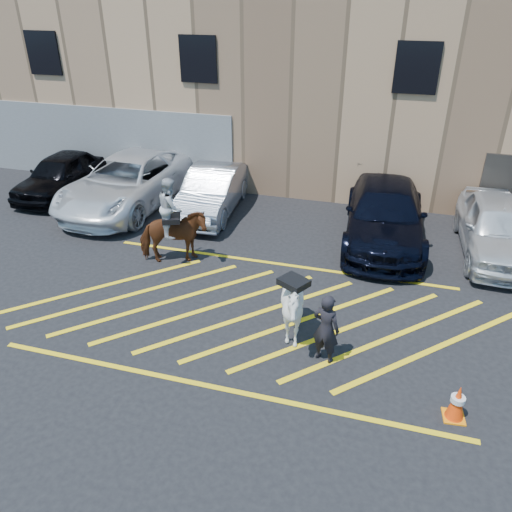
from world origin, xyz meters
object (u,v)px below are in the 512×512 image
(handler, at_px, (326,329))
(traffic_cone, at_px, (457,402))
(car_black_suv, at_px, (61,174))
(car_silver_sedan, at_px, (212,191))
(saddled_white, at_px, (293,308))
(car_white_pickup, at_px, (129,181))
(car_white_suv, at_px, (498,228))
(mounted_bay, at_px, (172,230))
(car_blue_suv, at_px, (385,213))

(handler, xyz_separation_m, traffic_cone, (2.49, -0.93, -0.41))
(car_black_suv, relative_size, handler, 2.77)
(car_silver_sedan, height_order, handler, handler)
(car_black_suv, distance_m, saddled_white, 11.62)
(saddled_white, bearing_deg, car_black_suv, 148.41)
(car_white_pickup, height_order, saddled_white, car_white_pickup)
(car_white_suv, distance_m, saddled_white, 7.19)
(saddled_white, bearing_deg, car_white_pickup, 140.33)
(car_black_suv, relative_size, car_white_pickup, 0.71)
(car_black_suv, bearing_deg, mounted_bay, -31.30)
(car_white_pickup, relative_size, car_white_suv, 1.30)
(car_white_pickup, height_order, mounted_bay, mounted_bay)
(car_blue_suv, height_order, mounted_bay, mounted_bay)
(car_blue_suv, xyz_separation_m, mounted_bay, (-5.45, -3.09, 0.18))
(car_silver_sedan, height_order, car_white_suv, car_white_suv)
(car_blue_suv, distance_m, mounted_bay, 6.27)
(handler, relative_size, saddled_white, 0.81)
(car_silver_sedan, distance_m, saddled_white, 7.27)
(car_silver_sedan, height_order, car_blue_suv, car_blue_suv)
(car_black_suv, bearing_deg, traffic_cone, -29.95)
(car_white_suv, xyz_separation_m, traffic_cone, (-1.42, -6.85, -0.44))
(car_blue_suv, bearing_deg, car_white_pickup, 174.94)
(car_blue_suv, distance_m, traffic_cone, 7.17)
(car_blue_suv, bearing_deg, saddled_white, -109.30)
(car_silver_sedan, bearing_deg, car_white_pickup, -179.54)
(handler, bearing_deg, car_silver_sedan, -36.46)
(car_white_pickup, relative_size, handler, 3.92)
(car_white_pickup, xyz_separation_m, handler, (7.80, -6.29, -0.07))
(car_silver_sedan, relative_size, car_white_suv, 0.95)
(car_black_suv, distance_m, car_blue_suv, 11.50)
(traffic_cone, bearing_deg, car_silver_sedan, 134.56)
(handler, bearing_deg, saddled_white, -14.12)
(car_black_suv, bearing_deg, car_white_pickup, -5.58)
(car_white_suv, xyz_separation_m, mounted_bay, (-8.55, -2.99, 0.19))
(traffic_cone, bearing_deg, car_white_pickup, 144.94)
(car_blue_suv, distance_m, car_white_suv, 3.10)
(mounted_bay, bearing_deg, car_white_suv, 19.27)
(car_white_suv, bearing_deg, car_white_pickup, 176.03)
(handler, bearing_deg, car_white_suv, -106.51)
(car_white_pickup, bearing_deg, car_black_suv, 178.35)
(car_silver_sedan, distance_m, traffic_cone, 10.45)
(mounted_bay, relative_size, traffic_cone, 3.35)
(handler, xyz_separation_m, saddled_white, (-0.79, 0.47, 0.04))
(car_white_pickup, bearing_deg, car_blue_suv, 1.81)
(mounted_bay, xyz_separation_m, traffic_cone, (7.13, -3.87, -0.62))
(car_black_suv, height_order, saddled_white, saddled_white)
(car_silver_sedan, relative_size, saddled_white, 2.32)
(handler, relative_size, traffic_cone, 2.14)
(mounted_bay, distance_m, saddled_white, 4.57)
(mounted_bay, xyz_separation_m, saddled_white, (3.85, -2.46, -0.17))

